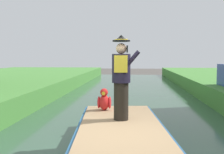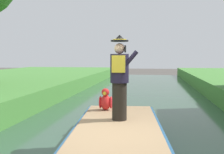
% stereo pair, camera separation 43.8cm
% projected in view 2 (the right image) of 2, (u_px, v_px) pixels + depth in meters
% --- Properties ---
extents(boat, '(2.19, 4.35, 0.61)m').
position_uv_depth(boat, '(118.00, 138.00, 5.63)').
color(boat, '#23517A').
rests_on(boat, canal_water).
extents(person_pirate, '(0.61, 0.42, 1.85)m').
position_uv_depth(person_pirate, '(120.00, 78.00, 5.82)').
color(person_pirate, black).
rests_on(person_pirate, boat).
extents(parrot_plush, '(0.36, 0.34, 0.57)m').
position_uv_depth(parrot_plush, '(106.00, 101.00, 6.94)').
color(parrot_plush, red).
rests_on(parrot_plush, boat).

